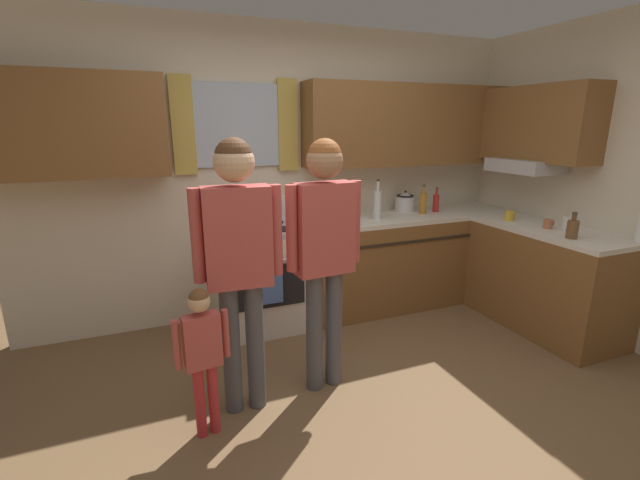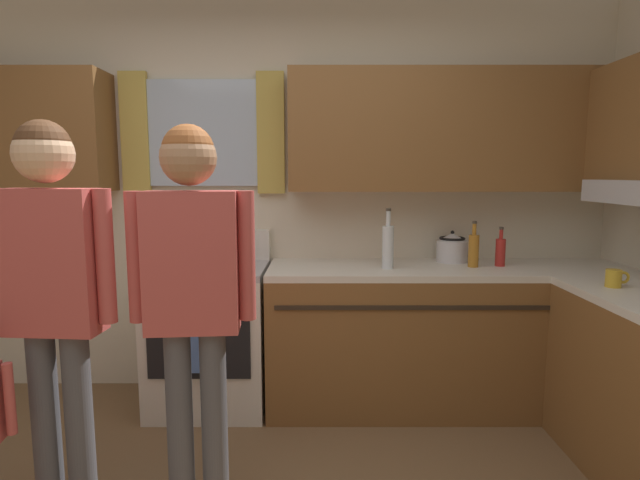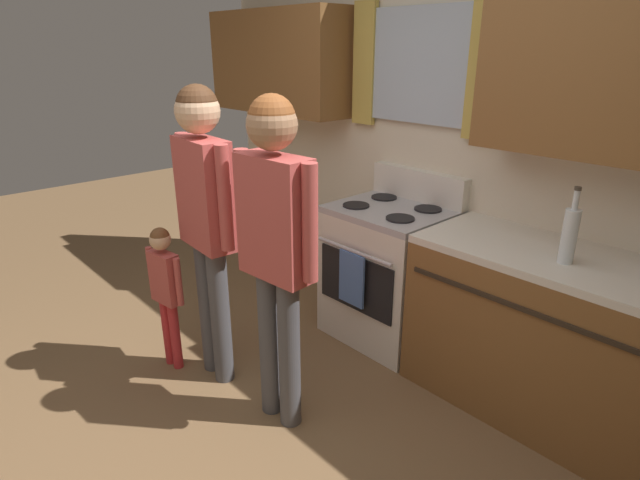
{
  "view_description": "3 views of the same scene",
  "coord_description": "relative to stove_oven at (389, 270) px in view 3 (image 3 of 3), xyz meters",
  "views": [
    {
      "loc": [
        -1.16,
        -1.93,
        1.74
      ],
      "look_at": [
        -0.11,
        0.66,
        0.99
      ],
      "focal_mm": 24.05,
      "sensor_mm": 36.0,
      "label": 1
    },
    {
      "loc": [
        0.38,
        -1.53,
        1.47
      ],
      "look_at": [
        0.37,
        0.87,
        1.15
      ],
      "focal_mm": 28.1,
      "sensor_mm": 36.0,
      "label": 2
    },
    {
      "loc": [
        1.62,
        -0.87,
        1.85
      ],
      "look_at": [
        -0.06,
        0.68,
        0.98
      ],
      "focal_mm": 28.54,
      "sensor_mm": 36.0,
      "label": 3
    }
  ],
  "objects": [
    {
      "name": "adult_in_plaid",
      "position": [
        0.17,
        -1.06,
        0.58
      ],
      "size": [
        0.52,
        0.23,
        1.67
      ],
      "color": "#4C4C51",
      "rests_on": "ground"
    },
    {
      "name": "back_wall_unit",
      "position": [
        0.37,
        0.27,
        1.01
      ],
      "size": [
        4.6,
        0.42,
        2.6
      ],
      "color": "beige",
      "rests_on": "ground"
    },
    {
      "name": "bottle_tall_clear",
      "position": [
        1.11,
        -0.07,
        0.57
      ],
      "size": [
        0.07,
        0.07,
        0.37
      ],
      "color": "silver",
      "rests_on": "kitchen_counter_run"
    },
    {
      "name": "adult_holding_child",
      "position": [
        -0.38,
        -1.1,
        0.59
      ],
      "size": [
        0.52,
        0.23,
        1.68
      ],
      "color": "#4C4C51",
      "rests_on": "ground"
    },
    {
      "name": "small_child",
      "position": [
        -0.64,
        -1.26,
        0.1
      ],
      "size": [
        0.31,
        0.12,
        0.9
      ],
      "color": "red",
      "rests_on": "ground"
    },
    {
      "name": "ground_plane",
      "position": [
        0.32,
        -1.54,
        -0.47
      ],
      "size": [
        12.0,
        12.0,
        0.0
      ],
      "primitive_type": "plane",
      "color": "brown"
    },
    {
      "name": "stove_oven",
      "position": [
        0.0,
        0.0,
        0.0
      ],
      "size": [
        0.71,
        0.67,
        1.1
      ],
      "color": "silver",
      "rests_on": "ground"
    }
  ]
}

